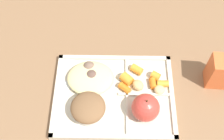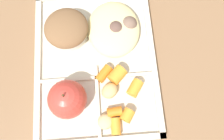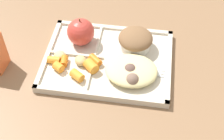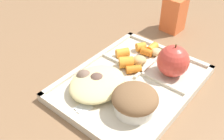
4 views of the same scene
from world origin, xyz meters
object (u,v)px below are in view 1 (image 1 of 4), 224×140
(plastic_fork, at_px, (79,87))
(milk_carton, at_px, (221,71))
(lunch_tray, at_px, (116,96))
(green_apple, at_px, (147,108))
(bran_muffin, at_px, (90,109))

(plastic_fork, bearing_deg, milk_carton, -175.15)
(lunch_tray, bearing_deg, green_apple, 145.96)
(bran_muffin, height_order, plastic_fork, bran_muffin)
(lunch_tray, relative_size, milk_carton, 3.21)
(bran_muffin, distance_m, plastic_fork, 0.09)
(green_apple, xyz_separation_m, bran_muffin, (0.15, -0.00, -0.01))
(milk_carton, bearing_deg, plastic_fork, 8.59)
(lunch_tray, bearing_deg, milk_carton, -168.86)
(bran_muffin, xyz_separation_m, plastic_fork, (0.04, -0.08, -0.03))
(green_apple, bearing_deg, plastic_fork, -22.59)
(plastic_fork, distance_m, milk_carton, 0.40)
(green_apple, height_order, plastic_fork, green_apple)
(lunch_tray, xyz_separation_m, green_apple, (-0.08, 0.05, 0.04))
(plastic_fork, bearing_deg, green_apple, 157.41)
(bran_muffin, height_order, milk_carton, milk_carton)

